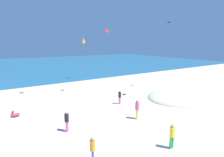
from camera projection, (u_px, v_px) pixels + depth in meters
ground_plane at (102, 112)px, 16.65m from camera, size 120.00×120.00×0.00m
ocean_water at (34, 65)px, 53.87m from camera, size 120.00×60.00×0.05m
dune_mound at (185, 96)px, 21.97m from camera, size 10.71×7.50×1.73m
beach_chair_far_right at (15, 114)px, 15.61m from camera, size 0.77×0.65×0.59m
person_0 at (67, 120)px, 12.88m from camera, size 0.46×0.46×1.64m
person_3 at (93, 148)px, 9.50m from camera, size 0.41×0.41×1.53m
person_5 at (137, 108)px, 15.03m from camera, size 0.49×0.49×1.75m
person_6 at (172, 135)px, 10.75m from camera, size 0.35×0.35×1.68m
person_7 at (192, 98)px, 20.19m from camera, size 0.54×0.59×0.66m
person_8 at (120, 96)px, 18.82m from camera, size 0.42×0.42×1.57m
kite_black at (170, 22)px, 23.84m from camera, size 0.76×0.75×0.99m
kite_orange at (83, 40)px, 21.93m from camera, size 0.58×0.65×1.51m
kite_red at (107, 31)px, 36.86m from camera, size 1.12×0.22×1.48m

